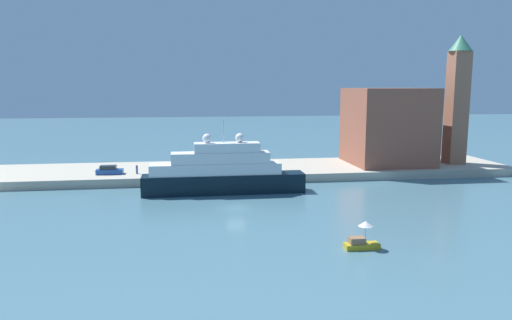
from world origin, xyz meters
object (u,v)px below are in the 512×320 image
object	(u,v)px
parked_car	(109,170)
mooring_bollard	(248,172)
harbor_building	(387,126)
small_motorboat	(362,240)
person_figure	(137,170)
bell_tower	(457,96)
large_yacht	(222,173)

from	to	relation	value
parked_car	mooring_bollard	size ratio (longest dim) A/B	5.45
harbor_building	mooring_bollard	world-z (taller)	harbor_building
small_motorboat	harbor_building	size ratio (longest dim) A/B	0.24
mooring_bollard	small_motorboat	bearing A→B (deg)	-78.35
small_motorboat	person_figure	size ratio (longest dim) A/B	2.19
small_motorboat	bell_tower	distance (m)	56.08
bell_tower	parked_car	world-z (taller)	bell_tower
large_yacht	person_figure	xyz separation A→B (m)	(-14.17, 10.68, -0.96)
person_figure	large_yacht	bearing A→B (deg)	-37.01
bell_tower	large_yacht	bearing A→B (deg)	-163.91
parked_car	person_figure	size ratio (longest dim) A/B	2.77
bell_tower	person_figure	distance (m)	62.62
person_figure	mooring_bollard	xyz separation A→B (m)	(19.26, -3.00, -0.34)
parked_car	person_figure	distance (m)	4.75
small_motorboat	person_figure	xyz separation A→B (m)	(-26.68, 38.99, 1.30)
harbor_building	bell_tower	bearing A→B (deg)	-8.81
large_yacht	small_motorboat	bearing A→B (deg)	-66.16
bell_tower	parked_car	size ratio (longest dim) A/B	5.47
small_motorboat	harbor_building	distance (m)	49.51
large_yacht	bell_tower	xyz separation A→B (m)	(47.10, 13.59, 11.63)
large_yacht	small_motorboat	xyz separation A→B (m)	(12.51, -28.31, -2.25)
person_figure	bell_tower	bearing A→B (deg)	2.71
small_motorboat	parked_car	size ratio (longest dim) A/B	0.79
large_yacht	mooring_bollard	world-z (taller)	large_yacht
large_yacht	harbor_building	xyz separation A→B (m)	(33.90, 15.64, 5.69)
large_yacht	person_figure	distance (m)	17.77
large_yacht	harbor_building	size ratio (longest dim) A/B	1.68
small_motorboat	bell_tower	world-z (taller)	bell_tower
bell_tower	parked_car	distance (m)	67.27
harbor_building	bell_tower	size ratio (longest dim) A/B	0.61
large_yacht	mooring_bollard	bearing A→B (deg)	56.48
mooring_bollard	large_yacht	bearing A→B (deg)	-123.52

